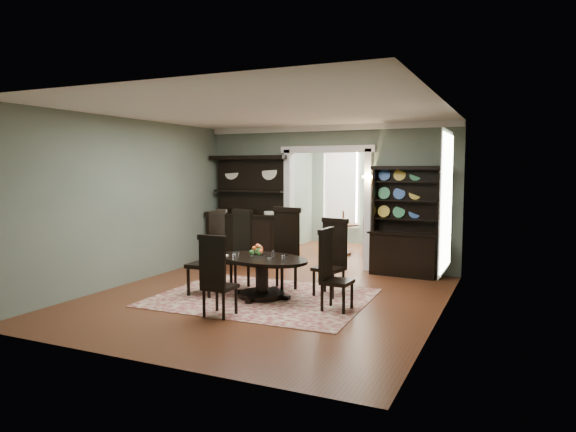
% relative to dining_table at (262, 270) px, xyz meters
% --- Properties ---
extents(room, '(5.51, 6.01, 3.01)m').
position_rel_dining_table_xyz_m(room, '(0.04, 0.02, 1.11)').
color(room, '#5C2E18').
rests_on(room, ground).
extents(parlor, '(3.51, 3.50, 3.01)m').
position_rel_dining_table_xyz_m(parlor, '(0.04, 5.51, 1.05)').
color(parlor, '#5C2E18').
rests_on(parlor, ground).
extents(doorway_trim, '(2.08, 0.25, 2.57)m').
position_rel_dining_table_xyz_m(doorway_trim, '(0.04, 2.97, 1.15)').
color(doorway_trim, white).
rests_on(doorway_trim, floor).
extents(right_window, '(0.15, 1.47, 2.12)m').
position_rel_dining_table_xyz_m(right_window, '(2.73, 0.90, 1.14)').
color(right_window, white).
rests_on(right_window, wall_right).
extents(wall_sconce, '(0.27, 0.21, 0.21)m').
position_rel_dining_table_xyz_m(wall_sconce, '(0.99, 2.82, 1.43)').
color(wall_sconce, '#AE802E').
rests_on(wall_sconce, back_wall_right).
extents(rug, '(3.41, 2.71, 0.01)m').
position_rel_dining_table_xyz_m(rug, '(0.01, -0.02, -0.46)').
color(rug, maroon).
rests_on(rug, floor).
extents(dining_table, '(1.91, 1.91, 0.67)m').
position_rel_dining_table_xyz_m(dining_table, '(0.00, 0.00, 0.00)').
color(dining_table, black).
rests_on(dining_table, rug).
extents(centerpiece, '(1.23, 0.79, 0.20)m').
position_rel_dining_table_xyz_m(centerpiece, '(-0.05, -0.03, 0.26)').
color(centerpiece, silver).
rests_on(centerpiece, dining_table).
extents(chair_far_left, '(0.65, 0.64, 1.37)m').
position_rel_dining_table_xyz_m(chair_far_left, '(-0.76, 0.56, 0.26)').
color(chair_far_left, black).
rests_on(chair_far_left, rug).
extents(chair_far_mid, '(0.61, 0.59, 1.43)m').
position_rel_dining_table_xyz_m(chair_far_mid, '(0.07, 0.68, 0.29)').
color(chair_far_mid, black).
rests_on(chair_far_mid, rug).
extents(chair_far_right, '(0.54, 0.52, 1.27)m').
position_rel_dining_table_xyz_m(chair_far_right, '(0.96, 0.67, 0.21)').
color(chair_far_right, black).
rests_on(chair_far_right, rug).
extents(chair_end_left, '(0.51, 0.55, 1.42)m').
position_rel_dining_table_xyz_m(chair_end_left, '(-0.83, -0.22, 0.28)').
color(chair_end_left, black).
rests_on(chair_end_left, rug).
extents(chair_end_right, '(0.45, 0.47, 1.22)m').
position_rel_dining_table_xyz_m(chair_end_right, '(1.26, -0.22, 0.18)').
color(chair_end_right, black).
rests_on(chair_end_right, rug).
extents(chair_near, '(0.46, 0.42, 1.18)m').
position_rel_dining_table_xyz_m(chair_near, '(-0.07, -1.27, 0.16)').
color(chair_near, black).
rests_on(chair_near, rug).
extents(sideboard, '(1.82, 0.67, 2.38)m').
position_rel_dining_table_xyz_m(sideboard, '(-1.75, 2.70, 0.37)').
color(sideboard, black).
rests_on(sideboard, floor).
extents(welsh_dresser, '(1.41, 0.61, 2.15)m').
position_rel_dining_table_xyz_m(welsh_dresser, '(1.74, 2.74, 0.31)').
color(welsh_dresser, black).
rests_on(welsh_dresser, floor).
extents(parlor_table, '(0.83, 0.83, 0.76)m').
position_rel_dining_table_xyz_m(parlor_table, '(-0.15, 4.53, 0.04)').
color(parlor_table, '#552C18').
rests_on(parlor_table, parlor_floor).
extents(parlor_chair_left, '(0.50, 0.49, 1.06)m').
position_rel_dining_table_xyz_m(parlor_chair_left, '(-0.30, 4.69, 0.10)').
color(parlor_chair_left, '#552C18').
rests_on(parlor_chair_left, parlor_floor).
extents(parlor_chair_right, '(0.43, 0.42, 0.91)m').
position_rel_dining_table_xyz_m(parlor_chair_right, '(0.50, 4.83, 0.02)').
color(parlor_chair_right, '#552C18').
rests_on(parlor_chair_right, parlor_floor).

